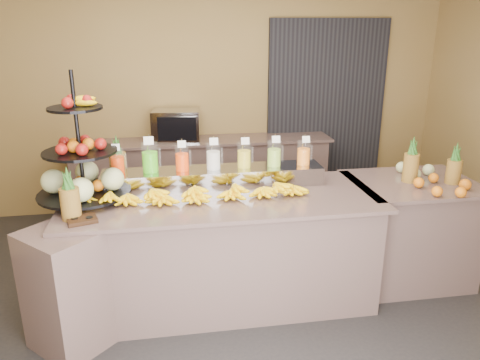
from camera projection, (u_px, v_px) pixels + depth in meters
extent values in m
plane|color=black|center=(228.00, 319.00, 3.74)|extent=(6.00, 6.00, 0.00)
cube|color=olive|center=(198.00, 96.00, 5.64)|extent=(6.00, 0.02, 2.80)
cube|color=black|center=(326.00, 110.00, 5.90)|extent=(1.50, 0.06, 2.20)
cube|color=gray|center=(223.00, 251.00, 3.87)|extent=(2.40, 0.90, 0.90)
cube|color=gray|center=(222.00, 198.00, 3.72)|extent=(2.50, 1.00, 0.03)
cube|color=gray|center=(70.00, 289.00, 3.32)|extent=(0.71, 0.71, 0.90)
cube|color=gray|center=(408.00, 232.00, 4.23)|extent=(1.00, 0.80, 0.90)
cube|color=gray|center=(414.00, 183.00, 4.08)|extent=(1.08, 0.88, 0.03)
cube|color=gray|center=(202.00, 178.00, 5.70)|extent=(3.00, 0.50, 0.90)
cube|color=gray|center=(201.00, 141.00, 5.55)|extent=(3.10, 0.55, 0.03)
cube|color=gray|center=(214.00, 177.00, 3.95)|extent=(1.85, 0.30, 0.15)
cylinder|color=silver|center=(117.00, 161.00, 3.78)|extent=(0.11, 0.11, 0.20)
cylinder|color=red|center=(118.00, 165.00, 3.79)|extent=(0.10, 0.10, 0.14)
cylinder|color=gray|center=(115.00, 156.00, 3.77)|extent=(0.01, 0.01, 0.24)
cube|color=white|center=(115.00, 147.00, 3.69)|extent=(0.06, 0.02, 0.06)
cylinder|color=silver|center=(150.00, 157.00, 3.81)|extent=(0.13, 0.13, 0.24)
cylinder|color=#3DB614|center=(150.00, 162.00, 3.82)|extent=(0.12, 0.12, 0.17)
cylinder|color=gray|center=(147.00, 151.00, 3.80)|extent=(0.01, 0.01, 0.29)
cube|color=white|center=(149.00, 141.00, 3.70)|extent=(0.08, 0.02, 0.07)
cylinder|color=silver|center=(182.00, 158.00, 3.85)|extent=(0.11, 0.11, 0.21)
cylinder|color=#FF3D01|center=(182.00, 162.00, 3.87)|extent=(0.11, 0.11, 0.14)
cylinder|color=gray|center=(180.00, 152.00, 3.85)|extent=(0.01, 0.01, 0.25)
cube|color=white|center=(182.00, 144.00, 3.76)|extent=(0.07, 0.02, 0.06)
cylinder|color=silver|center=(213.00, 156.00, 3.89)|extent=(0.12, 0.12, 0.22)
cylinder|color=silver|center=(213.00, 160.00, 3.90)|extent=(0.11, 0.11, 0.15)
cylinder|color=gray|center=(211.00, 150.00, 3.88)|extent=(0.01, 0.01, 0.26)
cube|color=white|center=(214.00, 141.00, 3.80)|extent=(0.07, 0.02, 0.06)
cylinder|color=silver|center=(244.00, 155.00, 3.93)|extent=(0.12, 0.12, 0.21)
cylinder|color=gold|center=(244.00, 159.00, 3.94)|extent=(0.11, 0.11, 0.15)
cylinder|color=gray|center=(242.00, 149.00, 3.93)|extent=(0.01, 0.01, 0.25)
cube|color=white|center=(245.00, 141.00, 3.84)|extent=(0.07, 0.02, 0.06)
cylinder|color=silver|center=(274.00, 154.00, 3.97)|extent=(0.12, 0.12, 0.22)
cylinder|color=#91BE3C|center=(274.00, 157.00, 3.98)|extent=(0.11, 0.11, 0.15)
cylinder|color=gray|center=(272.00, 148.00, 3.96)|extent=(0.01, 0.01, 0.26)
cube|color=white|center=(276.00, 139.00, 3.88)|extent=(0.07, 0.02, 0.06)
cylinder|color=silver|center=(304.00, 153.00, 4.02)|extent=(0.11, 0.11, 0.21)
cylinder|color=orange|center=(303.00, 157.00, 4.03)|extent=(0.11, 0.11, 0.14)
cylinder|color=gray|center=(302.00, 147.00, 4.01)|extent=(0.01, 0.01, 0.24)
cube|color=white|center=(306.00, 139.00, 3.92)|extent=(0.07, 0.02, 0.06)
ellipsoid|color=yellow|center=(89.00, 200.00, 3.53)|extent=(0.22, 0.17, 0.09)
ellipsoid|color=yellow|center=(125.00, 198.00, 3.57)|extent=(0.22, 0.17, 0.09)
ellipsoid|color=yellow|center=(161.00, 196.00, 3.61)|extent=(0.22, 0.17, 0.09)
ellipsoid|color=yellow|center=(196.00, 194.00, 3.65)|extent=(0.22, 0.17, 0.09)
ellipsoid|color=yellow|center=(230.00, 192.00, 3.70)|extent=(0.22, 0.17, 0.09)
ellipsoid|color=yellow|center=(263.00, 190.00, 3.74)|extent=(0.22, 0.17, 0.09)
ellipsoid|color=yellow|center=(296.00, 188.00, 3.78)|extent=(0.22, 0.17, 0.09)
ellipsoid|color=yellow|center=(110.00, 190.00, 3.53)|extent=(0.18, 0.15, 0.08)
ellipsoid|color=yellow|center=(154.00, 188.00, 3.58)|extent=(0.18, 0.15, 0.08)
ellipsoid|color=yellow|center=(196.00, 186.00, 3.63)|extent=(0.18, 0.15, 0.08)
ellipsoid|color=yellow|center=(237.00, 184.00, 3.68)|extent=(0.18, 0.15, 0.08)
ellipsoid|color=yellow|center=(276.00, 181.00, 3.73)|extent=(0.18, 0.15, 0.08)
cylinder|color=black|center=(78.00, 138.00, 3.50)|extent=(0.04, 0.04, 1.00)
cylinder|color=black|center=(85.00, 193.00, 3.64)|extent=(0.89, 0.89, 0.02)
cylinder|color=black|center=(80.00, 152.00, 3.54)|extent=(0.70, 0.70, 0.02)
cylinder|color=black|center=(75.00, 108.00, 3.43)|extent=(0.50, 0.50, 0.02)
sphere|color=#C3CA8B|center=(113.00, 179.00, 3.64)|extent=(0.19, 0.19, 0.19)
sphere|color=maroon|center=(100.00, 144.00, 3.54)|extent=(0.09, 0.09, 0.09)
sphere|color=#CF6912|center=(69.00, 186.00, 3.61)|extent=(0.10, 0.10, 0.10)
cube|color=black|center=(82.00, 220.00, 3.25)|extent=(0.23, 0.20, 0.03)
cylinder|color=brown|center=(71.00, 204.00, 3.26)|extent=(0.14, 0.14, 0.23)
cone|color=#1A4C19|center=(67.00, 177.00, 3.20)|extent=(0.07, 0.07, 0.16)
cylinder|color=brown|center=(118.00, 168.00, 4.01)|extent=(0.14, 0.14, 0.27)
cone|color=#1A4C19|center=(116.00, 144.00, 3.94)|extent=(0.07, 0.07, 0.16)
cylinder|color=brown|center=(411.00, 168.00, 4.04)|extent=(0.13, 0.13, 0.25)
cylinder|color=brown|center=(454.00, 172.00, 4.00)|extent=(0.12, 0.12, 0.21)
ellipsoid|color=#CF6912|center=(443.00, 185.00, 3.85)|extent=(0.37, 0.25, 0.09)
cube|color=gray|center=(176.00, 125.00, 5.44)|extent=(0.58, 0.44, 0.36)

